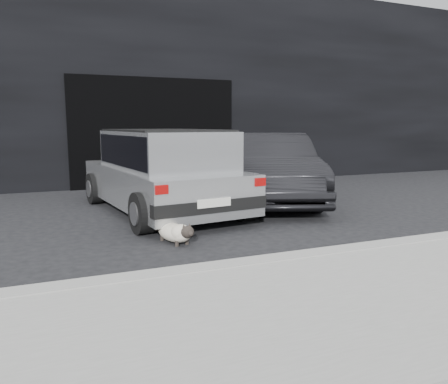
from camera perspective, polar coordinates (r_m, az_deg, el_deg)
name	(u,v)px	position (r m, az deg, el deg)	size (l,w,h in m)	color
ground	(154,223)	(6.81, -9.08, -3.97)	(80.00, 80.00, 0.00)	black
building_facade	(137,88)	(12.76, -11.34, 13.18)	(34.00, 4.00, 5.00)	black
garage_opening	(155,133)	(10.76, -9.04, 7.68)	(4.00, 0.10, 2.60)	black
curb	(302,259)	(4.83, 10.20, -8.59)	(18.00, 0.25, 0.12)	gray
sidewalk	(381,300)	(3.94, 19.88, -13.15)	(18.00, 2.20, 0.11)	gray
silver_hatchback	(163,168)	(7.47, -7.95, 3.19)	(2.27, 4.02, 1.41)	#A6A8AB
second_car	(271,167)	(8.55, 6.13, 3.21)	(1.41, 4.03, 1.33)	black
cat_siamese	(176,233)	(5.58, -6.23, -5.30)	(0.45, 0.84, 0.31)	beige
cat_white	(177,216)	(6.28, -6.22, -3.17)	(0.86, 0.31, 0.40)	white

